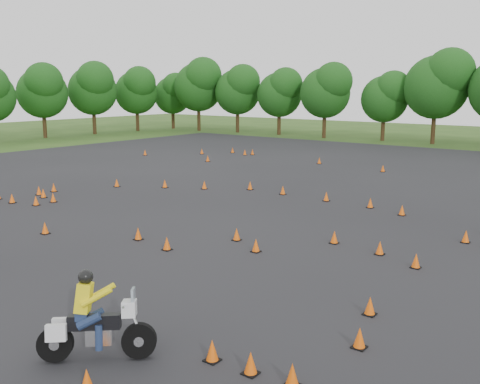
{
  "coord_description": "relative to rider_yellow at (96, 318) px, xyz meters",
  "views": [
    {
      "loc": [
        13.58,
        -13.93,
        5.61
      ],
      "look_at": [
        0.0,
        4.0,
        1.2
      ],
      "focal_mm": 40.0,
      "sensor_mm": 36.0,
      "label": 1
    }
  ],
  "objects": [
    {
      "name": "asphalt_pad",
      "position": [
        -5.01,
        13.53,
        -0.95
      ],
      "size": [
        62.0,
        62.0,
        0.0
      ],
      "primitive_type": "plane",
      "color": "black",
      "rests_on": "ground"
    },
    {
      "name": "rider_yellow",
      "position": [
        0.0,
        0.0,
        0.0
      ],
      "size": [
        2.33,
        2.21,
        1.89
      ],
      "primitive_type": null,
      "rotation": [
        0.0,
        0.0,
        0.74
      ],
      "color": "yellow",
      "rests_on": "ground"
    },
    {
      "name": "ground",
      "position": [
        -5.01,
        7.53,
        -0.95
      ],
      "size": [
        140.0,
        140.0,
        0.0
      ],
      "primitive_type": "plane",
      "color": "#2D5119",
      "rests_on": "ground"
    },
    {
      "name": "treeline",
      "position": [
        -3.4,
        42.7,
        3.6
      ],
      "size": [
        86.85,
        32.38,
        10.2
      ],
      "color": "#184814",
      "rests_on": "ground"
    },
    {
      "name": "traffic_cones",
      "position": [
        -5.41,
        12.82,
        -0.72
      ],
      "size": [
        36.52,
        33.02,
        0.45
      ],
      "color": "#F85D0A",
      "rests_on": "asphalt_pad"
    }
  ]
}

